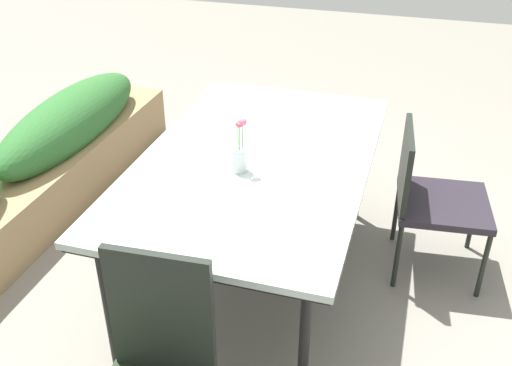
# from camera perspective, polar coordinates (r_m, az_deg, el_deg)

# --- Properties ---
(ground_plane) EXTENTS (12.00, 12.00, 0.00)m
(ground_plane) POSITION_cam_1_polar(r_m,az_deg,el_deg) (3.35, 0.18, -10.16)
(ground_plane) COLOR gray
(dining_table) EXTENTS (1.84, 1.12, 0.79)m
(dining_table) POSITION_cam_1_polar(r_m,az_deg,el_deg) (2.99, -0.00, 1.73)
(dining_table) COLOR silver
(dining_table) RESTS_ON ground
(chair_near_right) EXTENTS (0.54, 0.54, 0.86)m
(chair_near_right) POSITION_cam_1_polar(r_m,az_deg,el_deg) (3.37, 16.46, -0.97)
(chair_near_right) COLOR #252029
(chair_near_right) RESTS_ON ground
(flower_vase) EXTENTS (0.08, 0.08, 0.28)m
(flower_vase) POSITION_cam_1_polar(r_m,az_deg,el_deg) (2.80, -1.60, 2.76)
(flower_vase) COLOR silver
(flower_vase) RESTS_ON dining_table
(planter_box) EXTENTS (3.53, 0.47, 0.69)m
(planter_box) POSITION_cam_1_polar(r_m,az_deg,el_deg) (3.81, -23.17, -1.42)
(planter_box) COLOR #9E7F56
(planter_box) RESTS_ON ground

